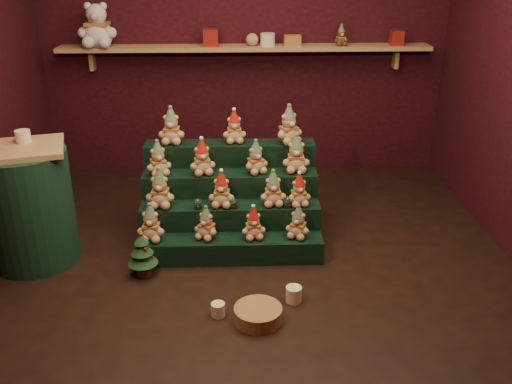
{
  "coord_description": "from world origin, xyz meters",
  "views": [
    {
      "loc": [
        -0.09,
        -3.74,
        2.23
      ],
      "look_at": [
        0.05,
        0.25,
        0.48
      ],
      "focal_mm": 40.0,
      "sensor_mm": 36.0,
      "label": 1
    }
  ],
  "objects_px": {
    "snow_globe_c": "(287,202)",
    "wicker_basket": "(258,314)",
    "riser_tier_front": "(231,249)",
    "mug_left": "(218,309)",
    "white_bear": "(97,19)",
    "mini_christmas_tree": "(142,253)",
    "snow_globe_a": "(198,204)",
    "brown_bear": "(341,35)",
    "snow_globe_b": "(234,203)",
    "side_table": "(29,206)",
    "mug_right": "(294,294)"
  },
  "relations": [
    {
      "from": "snow_globe_c",
      "to": "wicker_basket",
      "type": "height_order",
      "value": "snow_globe_c"
    },
    {
      "from": "riser_tier_front",
      "to": "mug_left",
      "type": "relative_size",
      "value": 15.27
    },
    {
      "from": "snow_globe_c",
      "to": "mug_left",
      "type": "height_order",
      "value": "snow_globe_c"
    },
    {
      "from": "snow_globe_c",
      "to": "white_bear",
      "type": "distance_m",
      "value": 2.61
    },
    {
      "from": "riser_tier_front",
      "to": "mini_christmas_tree",
      "type": "distance_m",
      "value": 0.67
    },
    {
      "from": "snow_globe_a",
      "to": "mug_left",
      "type": "height_order",
      "value": "snow_globe_a"
    },
    {
      "from": "white_bear",
      "to": "brown_bear",
      "type": "bearing_deg",
      "value": 1.4
    },
    {
      "from": "snow_globe_b",
      "to": "snow_globe_c",
      "type": "height_order",
      "value": "snow_globe_c"
    },
    {
      "from": "wicker_basket",
      "to": "white_bear",
      "type": "height_order",
      "value": "white_bear"
    },
    {
      "from": "snow_globe_a",
      "to": "mini_christmas_tree",
      "type": "height_order",
      "value": "snow_globe_a"
    },
    {
      "from": "riser_tier_front",
      "to": "side_table",
      "type": "relative_size",
      "value": 1.53
    },
    {
      "from": "side_table",
      "to": "mini_christmas_tree",
      "type": "xyz_separation_m",
      "value": [
        0.85,
        -0.25,
        -0.27
      ]
    },
    {
      "from": "mini_christmas_tree",
      "to": "mug_right",
      "type": "relative_size",
      "value": 3.38
    },
    {
      "from": "snow_globe_c",
      "to": "mini_christmas_tree",
      "type": "relative_size",
      "value": 0.24
    },
    {
      "from": "brown_bear",
      "to": "mug_right",
      "type": "bearing_deg",
      "value": -114.93
    },
    {
      "from": "side_table",
      "to": "brown_bear",
      "type": "height_order",
      "value": "brown_bear"
    },
    {
      "from": "snow_globe_c",
      "to": "side_table",
      "type": "distance_m",
      "value": 1.92
    },
    {
      "from": "mug_right",
      "to": "mini_christmas_tree",
      "type": "bearing_deg",
      "value": 160.55
    },
    {
      "from": "riser_tier_front",
      "to": "mug_right",
      "type": "xyz_separation_m",
      "value": [
        0.43,
        -0.57,
        -0.04
      ]
    },
    {
      "from": "riser_tier_front",
      "to": "wicker_basket",
      "type": "height_order",
      "value": "riser_tier_front"
    },
    {
      "from": "wicker_basket",
      "to": "mini_christmas_tree",
      "type": "bearing_deg",
      "value": 144.27
    },
    {
      "from": "snow_globe_c",
      "to": "snow_globe_b",
      "type": "bearing_deg",
      "value": 180.0
    },
    {
      "from": "riser_tier_front",
      "to": "snow_globe_a",
      "type": "distance_m",
      "value": 0.43
    },
    {
      "from": "snow_globe_b",
      "to": "snow_globe_c",
      "type": "relative_size",
      "value": 0.88
    },
    {
      "from": "wicker_basket",
      "to": "white_bear",
      "type": "relative_size",
      "value": 0.61
    },
    {
      "from": "riser_tier_front",
      "to": "mug_right",
      "type": "distance_m",
      "value": 0.72
    },
    {
      "from": "snow_globe_c",
      "to": "side_table",
      "type": "height_order",
      "value": "side_table"
    },
    {
      "from": "mug_right",
      "to": "brown_bear",
      "type": "bearing_deg",
      "value": 74.66
    },
    {
      "from": "mini_christmas_tree",
      "to": "snow_globe_a",
      "type": "bearing_deg",
      "value": 42.7
    },
    {
      "from": "riser_tier_front",
      "to": "mug_left",
      "type": "xyz_separation_m",
      "value": [
        -0.08,
        -0.72,
        -0.04
      ]
    },
    {
      "from": "mini_christmas_tree",
      "to": "mug_right",
      "type": "distance_m",
      "value": 1.13
    },
    {
      "from": "riser_tier_front",
      "to": "white_bear",
      "type": "distance_m",
      "value": 2.62
    },
    {
      "from": "snow_globe_a",
      "to": "mug_right",
      "type": "relative_size",
      "value": 0.76
    },
    {
      "from": "snow_globe_b",
      "to": "side_table",
      "type": "height_order",
      "value": "side_table"
    },
    {
      "from": "snow_globe_c",
      "to": "side_table",
      "type": "relative_size",
      "value": 0.1
    },
    {
      "from": "mini_christmas_tree",
      "to": "brown_bear",
      "type": "bearing_deg",
      "value": 49.08
    },
    {
      "from": "side_table",
      "to": "snow_globe_a",
      "type": "bearing_deg",
      "value": -10.14
    },
    {
      "from": "snow_globe_b",
      "to": "white_bear",
      "type": "bearing_deg",
      "value": 128.25
    },
    {
      "from": "mini_christmas_tree",
      "to": "brown_bear",
      "type": "xyz_separation_m",
      "value": [
        1.71,
        1.97,
        1.24
      ]
    },
    {
      "from": "snow_globe_a",
      "to": "white_bear",
      "type": "relative_size",
      "value": 0.16
    },
    {
      "from": "snow_globe_a",
      "to": "snow_globe_c",
      "type": "height_order",
      "value": "snow_globe_c"
    },
    {
      "from": "riser_tier_front",
      "to": "white_bear",
      "type": "height_order",
      "value": "white_bear"
    },
    {
      "from": "brown_bear",
      "to": "mini_christmas_tree",
      "type": "bearing_deg",
      "value": -140.51
    },
    {
      "from": "riser_tier_front",
      "to": "snow_globe_a",
      "type": "relative_size",
      "value": 16.91
    },
    {
      "from": "mug_right",
      "to": "brown_bear",
      "type": "xyz_separation_m",
      "value": [
        0.64,
        2.34,
        1.36
      ]
    },
    {
      "from": "mug_left",
      "to": "mug_right",
      "type": "height_order",
      "value": "mug_right"
    },
    {
      "from": "snow_globe_a",
      "to": "mug_right",
      "type": "height_order",
      "value": "snow_globe_a"
    },
    {
      "from": "snow_globe_a",
      "to": "snow_globe_b",
      "type": "bearing_deg",
      "value": 0.0
    },
    {
      "from": "snow_globe_a",
      "to": "wicker_basket",
      "type": "relative_size",
      "value": 0.27
    },
    {
      "from": "snow_globe_a",
      "to": "white_bear",
      "type": "bearing_deg",
      "value": 121.6
    }
  ]
}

